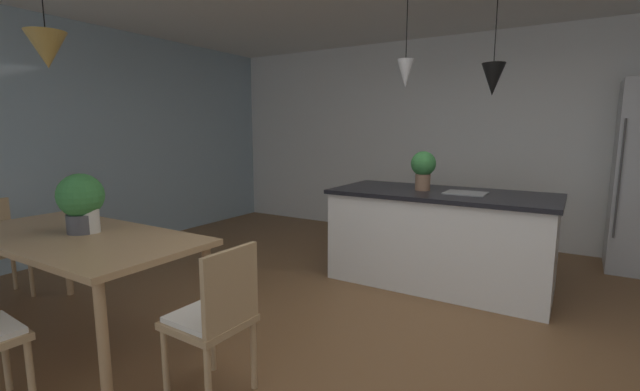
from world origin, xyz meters
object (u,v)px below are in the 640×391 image
(kitchen_island, at_px, (440,237))
(potted_plant_on_island, at_px, (423,167))
(potted_plant_on_table, at_px, (81,200))
(chair_kitchen_end, at_px, (215,316))
(dining_table, at_px, (77,244))
(vase_on_dining_table, at_px, (90,221))

(kitchen_island, xyz_separation_m, potted_plant_on_island, (-0.19, 0.00, 0.66))
(potted_plant_on_island, distance_m, potted_plant_on_table, 2.91)
(chair_kitchen_end, relative_size, kitchen_island, 0.43)
(kitchen_island, distance_m, potted_plant_on_table, 3.06)
(dining_table, xyz_separation_m, potted_plant_on_island, (1.69, 2.42, 0.44))
(dining_table, height_order, potted_plant_on_island, potted_plant_on_island)
(dining_table, distance_m, kitchen_island, 3.07)
(dining_table, bearing_deg, chair_kitchen_end, -0.06)
(potted_plant_on_table, bearing_deg, potted_plant_on_island, 54.22)
(chair_kitchen_end, distance_m, potted_plant_on_table, 1.45)
(potted_plant_on_island, bearing_deg, vase_on_dining_table, -125.16)
(kitchen_island, xyz_separation_m, potted_plant_on_table, (-1.89, -2.36, 0.53))
(dining_table, distance_m, potted_plant_on_table, 0.31)
(potted_plant_on_island, relative_size, vase_on_dining_table, 2.19)
(chair_kitchen_end, distance_m, kitchen_island, 2.48)
(chair_kitchen_end, height_order, potted_plant_on_table, potted_plant_on_table)
(chair_kitchen_end, xyz_separation_m, vase_on_dining_table, (-1.29, 0.09, 0.37))
(chair_kitchen_end, height_order, potted_plant_on_island, potted_plant_on_island)
(vase_on_dining_table, bearing_deg, potted_plant_on_island, 54.84)
(dining_table, height_order, kitchen_island, kitchen_island)
(dining_table, relative_size, potted_plant_on_table, 4.57)
(potted_plant_on_island, bearing_deg, chair_kitchen_end, -98.22)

